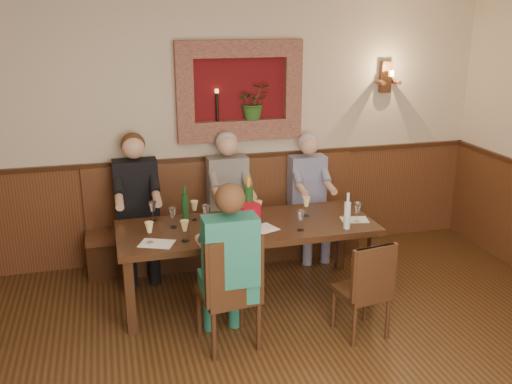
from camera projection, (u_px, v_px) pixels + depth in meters
room_shell at (324, 151)px, 3.29m from camera, size 6.04×6.04×2.82m
wainscoting at (317, 347)px, 3.68m from camera, size 6.02×6.02×1.15m
wall_niche at (244, 95)px, 6.08m from camera, size 1.36×0.30×1.06m
wall_sconce at (386, 78)px, 6.44m from camera, size 0.25×0.20×0.35m
dining_table at (247, 232)px, 5.36m from camera, size 2.40×0.90×0.75m
bench at (227, 231)px, 6.33m from camera, size 3.00×0.45×1.11m
chair_near_left at (229, 313)px, 4.68m from camera, size 0.51×0.51×1.02m
chair_near_right at (362, 307)px, 4.85m from camera, size 0.44×0.44×0.87m
person_bench_left at (138, 217)px, 5.91m from camera, size 0.45×0.55×1.49m
person_bench_mid at (230, 211)px, 6.15m from camera, size 0.43×0.53×1.45m
person_bench_right at (309, 206)px, 6.39m from camera, size 0.40×0.50×1.39m
person_chair_front at (228, 280)px, 4.58m from camera, size 0.43×0.52×1.44m
spittoon_bucket at (250, 217)px, 5.21m from camera, size 0.23×0.23×0.23m
wine_bottle_green_a at (248, 204)px, 5.32m from camera, size 0.10×0.10×0.45m
wine_bottle_green_b at (185, 208)px, 5.33m from camera, size 0.08×0.08×0.37m
water_bottle at (347, 214)px, 5.21m from camera, size 0.08×0.08×0.34m
tasting_sheet_a at (157, 243)px, 4.90m from camera, size 0.34×0.30×0.00m
tasting_sheet_b at (260, 229)px, 5.22m from camera, size 0.37×0.32×0.00m
tasting_sheet_c at (354, 220)px, 5.46m from camera, size 0.29×0.23×0.00m
tasting_sheet_d at (225, 239)px, 5.01m from camera, size 0.36×0.32×0.00m
wine_glass_0 at (150, 233)px, 4.89m from camera, size 0.08×0.08×0.19m
wine_glass_1 at (173, 218)px, 5.24m from camera, size 0.08×0.08×0.19m
wine_glass_2 at (185, 231)px, 4.93m from camera, size 0.08×0.08×0.19m
wine_glass_3 at (206, 215)px, 5.33m from camera, size 0.08×0.08×0.19m
wine_glass_4 at (239, 220)px, 5.18m from camera, size 0.08×0.08×0.19m
wine_glass_5 at (258, 210)px, 5.44m from camera, size 0.08×0.08×0.19m
wine_glass_6 at (301, 220)px, 5.18m from camera, size 0.08×0.08×0.19m
wine_glass_7 at (306, 206)px, 5.55m from camera, size 0.08×0.08×0.19m
wine_glass_8 at (357, 213)px, 5.38m from camera, size 0.08×0.08×0.19m
wine_glass_9 at (236, 226)px, 5.04m from camera, size 0.08×0.08×0.19m
wine_glass_10 at (153, 211)px, 5.41m from camera, size 0.08×0.08×0.19m
wine_glass_11 at (194, 210)px, 5.43m from camera, size 0.08×0.08×0.19m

